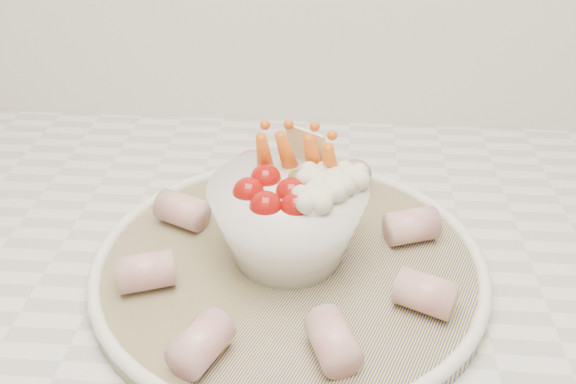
{
  "coord_description": "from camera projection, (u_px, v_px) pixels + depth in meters",
  "views": [
    {
      "loc": [
        0.09,
        0.97,
        1.3
      ],
      "look_at": [
        0.05,
        1.44,
        1.0
      ],
      "focal_mm": 40.0,
      "sensor_mm": 36.0,
      "label": 1
    }
  ],
  "objects": [
    {
      "name": "serving_platter",
      "position": [
        289.0,
        264.0,
        0.59
      ],
      "size": [
        0.46,
        0.46,
        0.02
      ],
      "color": "navy",
      "rests_on": "kitchen_counter"
    },
    {
      "name": "veggie_bowl",
      "position": [
        291.0,
        215.0,
        0.57
      ],
      "size": [
        0.14,
        0.14,
        0.11
      ],
      "color": "white",
      "rests_on": "serving_platter"
    },
    {
      "name": "cured_meat_rolls",
      "position": [
        288.0,
        247.0,
        0.58
      ],
      "size": [
        0.29,
        0.31,
        0.03
      ],
      "color": "#B8545B",
      "rests_on": "serving_platter"
    }
  ]
}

